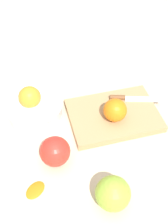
% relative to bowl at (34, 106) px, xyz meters
% --- Properties ---
extents(ground_plane, '(2.40, 2.40, 0.00)m').
position_rel_bowl_xyz_m(ground_plane, '(0.11, -0.09, -0.03)').
color(ground_plane, beige).
extents(bowl, '(0.17, 0.17, 0.09)m').
position_rel_bowl_xyz_m(bowl, '(0.00, 0.00, 0.00)').
color(bowl, silver).
rests_on(bowl, ground_plane).
extents(cutting_board, '(0.28, 0.22, 0.02)m').
position_rel_bowl_xyz_m(cutting_board, '(0.23, -0.03, -0.02)').
color(cutting_board, tan).
rests_on(cutting_board, ground_plane).
extents(orange_on_board, '(0.06, 0.06, 0.06)m').
position_rel_bowl_xyz_m(orange_on_board, '(0.22, -0.05, 0.02)').
color(orange_on_board, orange).
rests_on(orange_on_board, cutting_board).
extents(knife, '(0.16, 0.04, 0.01)m').
position_rel_bowl_xyz_m(knife, '(0.28, 0.02, -0.01)').
color(knife, silver).
rests_on(knife, cutting_board).
extents(apple_front_left, '(0.08, 0.08, 0.08)m').
position_rel_bowl_xyz_m(apple_front_left, '(0.06, -0.16, 0.00)').
color(apple_front_left, red).
rests_on(apple_front_left, ground_plane).
extents(apple_front_right, '(0.08, 0.08, 0.08)m').
position_rel_bowl_xyz_m(apple_front_right, '(0.18, -0.29, 0.00)').
color(apple_front_right, '#8EB738').
rests_on(apple_front_right, ground_plane).
extents(citrus_peel, '(0.06, 0.06, 0.01)m').
position_rel_bowl_xyz_m(citrus_peel, '(0.01, -0.24, -0.03)').
color(citrus_peel, orange).
rests_on(citrus_peel, ground_plane).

